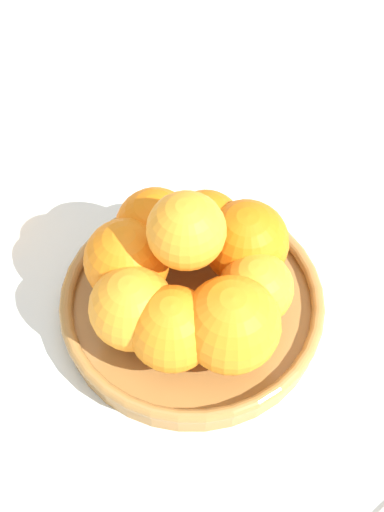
# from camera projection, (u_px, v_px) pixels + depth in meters

# --- Properties ---
(ground_plane) EXTENTS (4.00, 4.00, 0.00)m
(ground_plane) POSITION_uv_depth(u_px,v_px,m) (192.00, 315.00, 0.79)
(ground_plane) COLOR silver
(fruit_bowl) EXTENTS (0.24, 0.24, 0.03)m
(fruit_bowl) POSITION_uv_depth(u_px,v_px,m) (192.00, 306.00, 0.78)
(fruit_bowl) COLOR #A57238
(fruit_bowl) RESTS_ON ground_plane
(orange_pile) EXTENTS (0.20, 0.19, 0.13)m
(orange_pile) POSITION_uv_depth(u_px,v_px,m) (190.00, 274.00, 0.73)
(orange_pile) COLOR orange
(orange_pile) RESTS_ON fruit_bowl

